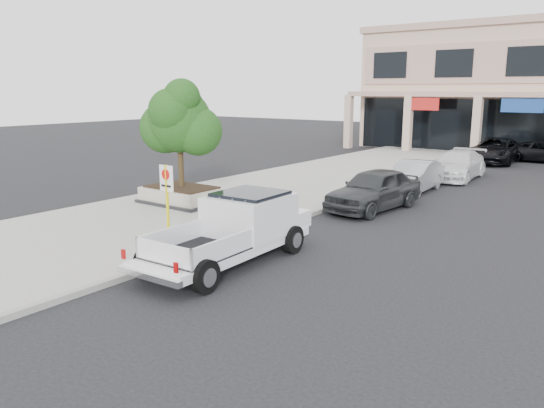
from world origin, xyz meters
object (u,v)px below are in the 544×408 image
at_px(planter_tree, 185,121).
at_px(pickup_truck, 227,231).
at_px(curb_car_d, 495,150).
at_px(no_parking_sign, 167,192).
at_px(planter, 182,195).
at_px(curb_car_c, 457,165).
at_px(curb_car_a, 374,189).
at_px(curb_car_b, 414,176).

xyz_separation_m(planter_tree, pickup_truck, (6.12, -4.47, -2.50)).
relative_size(planter_tree, curb_car_d, 0.70).
xyz_separation_m(no_parking_sign, curb_car_d, (2.77, 25.32, -0.84)).
bearing_deg(planter, no_parking_sign, -47.76).
bearing_deg(planter_tree, curb_car_c, 63.91).
distance_m(curb_car_a, curb_car_d, 17.16).
relative_size(planter, planter_tree, 0.80).
xyz_separation_m(planter, no_parking_sign, (3.70, -4.07, 1.16)).
bearing_deg(no_parking_sign, planter_tree, 130.14).
relative_size(planter_tree, curb_car_b, 0.93).
height_order(no_parking_sign, curb_car_a, no_parking_sign).
relative_size(pickup_truck, curb_car_a, 1.22).
height_order(curb_car_a, curb_car_d, curb_car_a).
height_order(planter_tree, curb_car_a, planter_tree).
height_order(planter, planter_tree, planter_tree).
bearing_deg(planter_tree, no_parking_sign, -49.86).
distance_m(planter, curb_car_a, 7.62).
bearing_deg(pickup_truck, curb_car_d, 87.33).
xyz_separation_m(planter_tree, curb_car_c, (6.49, 13.25, -2.68)).
xyz_separation_m(planter_tree, curb_car_d, (6.33, 21.10, -2.62)).
distance_m(pickup_truck, curb_car_d, 25.57).
bearing_deg(planter_tree, curb_car_d, 73.29).
distance_m(no_parking_sign, curb_car_d, 25.49).
height_order(planter_tree, curb_car_c, planter_tree).
bearing_deg(pickup_truck, curb_car_a, 86.66).
bearing_deg(curb_car_a, planter_tree, -141.69).
height_order(planter, curb_car_d, curb_car_d).
relative_size(planter_tree, curb_car_a, 0.84).
distance_m(planter_tree, pickup_truck, 7.98).
bearing_deg(curb_car_c, no_parking_sign, -101.71).
xyz_separation_m(pickup_truck, curb_car_d, (0.21, 25.57, -0.12)).
distance_m(planter_tree, curb_car_a, 7.87).
bearing_deg(curb_car_c, curb_car_d, 88.91).
height_order(pickup_truck, curb_car_b, pickup_truck).
bearing_deg(curb_car_d, planter, -108.83).
relative_size(curb_car_a, curb_car_d, 0.83).
bearing_deg(planter, curb_car_a, 32.50).
height_order(planter_tree, no_parking_sign, planter_tree).
bearing_deg(curb_car_b, no_parking_sign, -103.24).
relative_size(no_parking_sign, curb_car_b, 0.53).
bearing_deg(curb_car_d, pickup_truck, -92.38).
height_order(curb_car_a, curb_car_b, curb_car_a).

